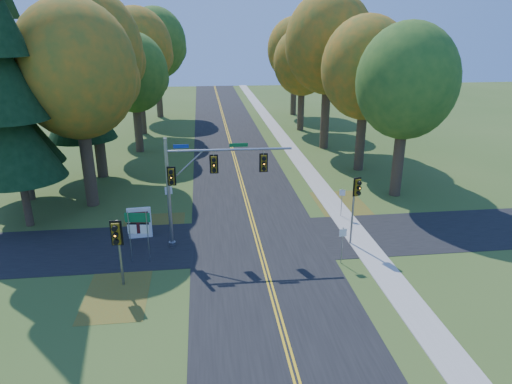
{
  "coord_description": "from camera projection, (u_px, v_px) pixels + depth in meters",
  "views": [
    {
      "loc": [
        -3.06,
        -22.87,
        12.2
      ],
      "look_at": [
        -0.11,
        1.81,
        3.2
      ],
      "focal_mm": 32.0,
      "sensor_mm": 36.0,
      "label": 1
    }
  ],
  "objects": [
    {
      "name": "tree_w_b",
      "position": [
        90.0,
        52.0,
        36.22
      ],
      "size": [
        8.6,
        8.6,
        15.38
      ],
      "color": "#38281C",
      "rests_on": "ground"
    },
    {
      "name": "tree_w_c",
      "position": [
        134.0,
        73.0,
        44.93
      ],
      "size": [
        6.8,
        6.8,
        11.91
      ],
      "color": "#38281C",
      "rests_on": "ground"
    },
    {
      "name": "tree_e_a",
      "position": [
        407.0,
        82.0,
        32.42
      ],
      "size": [
        7.2,
        7.2,
        12.73
      ],
      "color": "#38281C",
      "rests_on": "ground"
    },
    {
      "name": "ground",
      "position": [
        262.0,
        256.0,
        25.85
      ],
      "size": [
        160.0,
        160.0,
        0.0
      ],
      "primitive_type": "plane",
      "color": "#35521D",
      "rests_on": "ground"
    },
    {
      "name": "sidewalk_east",
      "position": [
        367.0,
        249.0,
        26.53
      ],
      "size": [
        1.6,
        160.0,
        0.06
      ],
      "primitive_type": "cube",
      "color": "#9E998E",
      "rests_on": "ground"
    },
    {
      "name": "tree_e_b",
      "position": [
        367.0,
        69.0,
        38.59
      ],
      "size": [
        7.6,
        7.6,
        13.33
      ],
      "color": "#38281C",
      "rests_on": "ground"
    },
    {
      "name": "leaf_patch_w_near",
      "position": [
        152.0,
        232.0,
        28.86
      ],
      "size": [
        4.0,
        6.0,
        0.0
      ],
      "primitive_type": "cube",
      "color": "brown",
      "rests_on": "ground"
    },
    {
      "name": "ped_signal_pole",
      "position": [
        117.0,
        238.0,
        21.86
      ],
      "size": [
        0.57,
        0.66,
        3.6
      ],
      "rotation": [
        0.0,
        0.0,
        -0.05
      ],
      "color": "gray",
      "rests_on": "ground"
    },
    {
      "name": "pine_a",
      "position": [
        4.0,
        82.0,
        26.71
      ],
      "size": [
        5.6,
        5.6,
        19.48
      ],
      "color": "#38281C",
      "rests_on": "ground"
    },
    {
      "name": "centerline_right",
      "position": [
        264.0,
        255.0,
        25.85
      ],
      "size": [
        0.1,
        160.0,
        0.01
      ],
      "primitive_type": "cube",
      "color": "gold",
      "rests_on": "road_main"
    },
    {
      "name": "pine_b",
      "position": [
        13.0,
        89.0,
        31.56
      ],
      "size": [
        5.6,
        5.6,
        17.31
      ],
      "color": "#38281C",
      "rests_on": "ground"
    },
    {
      "name": "tree_w_e",
      "position": [
        156.0,
        44.0,
        62.58
      ],
      "size": [
        8.4,
        8.4,
        14.97
      ],
      "color": "#38281C",
      "rests_on": "ground"
    },
    {
      "name": "route_sign_cluster",
      "position": [
        138.0,
        227.0,
        24.59
      ],
      "size": [
        1.37,
        0.22,
        2.94
      ],
      "rotation": [
        0.0,
        0.0,
        -0.12
      ],
      "color": "gray",
      "rests_on": "ground"
    },
    {
      "name": "tree_w_a",
      "position": [
        77.0,
        71.0,
        30.14
      ],
      "size": [
        8.0,
        8.0,
        14.15
      ],
      "color": "#38281C",
      "rests_on": "ground"
    },
    {
      "name": "tree_e_d",
      "position": [
        303.0,
        62.0,
        54.77
      ],
      "size": [
        7.0,
        7.0,
        12.32
      ],
      "color": "#38281C",
      "rests_on": "ground"
    },
    {
      "name": "leaf_patch_w_far",
      "position": [
        117.0,
        293.0,
        22.21
      ],
      "size": [
        3.0,
        5.0,
        0.0
      ],
      "primitive_type": "cube",
      "color": "brown",
      "rests_on": "ground"
    },
    {
      "name": "tree_e_c",
      "position": [
        329.0,
        44.0,
        45.44
      ],
      "size": [
        8.8,
        8.8,
        15.79
      ],
      "color": "#38281C",
      "rests_on": "ground"
    },
    {
      "name": "tree_e_e",
      "position": [
        295.0,
        50.0,
        64.57
      ],
      "size": [
        7.8,
        7.8,
        13.74
      ],
      "color": "#38281C",
      "rests_on": "ground"
    },
    {
      "name": "info_kiosk",
      "position": [
        140.0,
        223.0,
        27.75
      ],
      "size": [
        1.42,
        0.3,
        1.96
      ],
      "rotation": [
        0.0,
        0.0,
        0.06
      ],
      "color": "white",
      "rests_on": "ground"
    },
    {
      "name": "road_main",
      "position": [
        262.0,
        255.0,
        25.84
      ],
      "size": [
        8.0,
        160.0,
        0.02
      ],
      "primitive_type": "cube",
      "color": "black",
      "rests_on": "ground"
    },
    {
      "name": "reg_sign_w",
      "position": [
        169.0,
        197.0,
        29.93
      ],
      "size": [
        0.47,
        0.14,
        2.49
      ],
      "rotation": [
        0.0,
        0.0,
        0.23
      ],
      "color": "gray",
      "rests_on": "ground"
    },
    {
      "name": "tree_w_d",
      "position": [
        137.0,
        50.0,
        52.37
      ],
      "size": [
        8.2,
        8.2,
        14.56
      ],
      "color": "#38281C",
      "rests_on": "ground"
    },
    {
      "name": "traffic_mast",
      "position": [
        199.0,
        178.0,
        25.68
      ],
      "size": [
        7.2,
        0.65,
        6.53
      ],
      "rotation": [
        0.0,
        0.0,
        -0.02
      ],
      "color": "gray",
      "rests_on": "ground"
    },
    {
      "name": "reg_sign_e_north",
      "position": [
        342.0,
        198.0,
        30.7
      ],
      "size": [
        0.38,
        0.15,
        2.03
      ],
      "rotation": [
        0.0,
        0.0,
        -0.33
      ],
      "color": "gray",
      "rests_on": "ground"
    },
    {
      "name": "leaf_patch_e",
      "position": [
        346.0,
        210.0,
        32.21
      ],
      "size": [
        3.5,
        8.0,
        0.0
      ],
      "primitive_type": "cube",
      "color": "brown",
      "rests_on": "ground"
    },
    {
      "name": "centerline_left",
      "position": [
        260.0,
        255.0,
        25.83
      ],
      "size": [
        0.1,
        160.0,
        0.01
      ],
      "primitive_type": "cube",
      "color": "gold",
      "rests_on": "road_main"
    },
    {
      "name": "east_signal_pole",
      "position": [
        356.0,
        194.0,
        26.02
      ],
      "size": [
        0.48,
        0.57,
        4.23
      ],
      "rotation": [
        0.0,
        0.0,
        0.29
      ],
      "color": "gray",
      "rests_on": "ground"
    },
    {
      "name": "pine_c",
      "position": [
        73.0,
        61.0,
        36.04
      ],
      "size": [
        5.6,
        5.6,
        20.56
      ],
      "color": "#38281C",
      "rests_on": "ground"
    },
    {
      "name": "road_cross",
      "position": [
        257.0,
        240.0,
        27.71
      ],
      "size": [
        60.0,
        6.0,
        0.02
      ],
      "primitive_type": "cube",
      "color": "black",
      "rests_on": "ground"
    },
    {
      "name": "reg_sign_e_south",
      "position": [
        343.0,
        239.0,
        24.52
      ],
      "size": [
        0.41,
        0.07,
        2.14
      ],
      "rotation": [
        0.0,
        0.0,
        0.08
      ],
      "color": "gray",
      "rests_on": "ground"
    }
  ]
}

